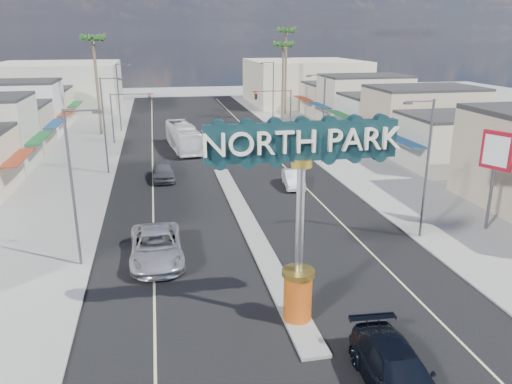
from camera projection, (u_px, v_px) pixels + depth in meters
name	position (u px, v px, depth m)	size (l,w,h in m)	color
ground	(220.00, 168.00, 49.35)	(160.00, 160.00, 0.00)	gray
road	(220.00, 168.00, 49.35)	(20.00, 120.00, 0.01)	black
median_island	(249.00, 226.00, 34.38)	(1.30, 30.00, 0.16)	gray
sidewalk_left	(71.00, 175.00, 46.70)	(8.00, 120.00, 0.12)	gray
sidewalk_right	(353.00, 161.00, 51.96)	(8.00, 120.00, 0.12)	gray
storefront_row_right	(389.00, 112.00, 65.10)	(12.00, 42.00, 6.00)	#B7B29E
backdrop_far_left	(59.00, 87.00, 86.04)	(20.00, 20.00, 8.00)	#B7B29E
backdrop_far_right	(304.00, 82.00, 94.31)	(20.00, 20.00, 8.00)	beige
gateway_sign	(301.00, 200.00, 21.38)	(8.20, 1.50, 9.15)	#DC4C10
traffic_signal_left	(127.00, 108.00, 59.40)	(5.09, 0.45, 6.00)	#47474C
traffic_signal_right	(277.00, 104.00, 62.85)	(5.09, 0.45, 6.00)	#47474C
streetlight_l_near	(75.00, 181.00, 27.17)	(2.03, 0.22, 9.00)	#47474C
streetlight_l_mid	(106.00, 121.00, 45.85)	(2.03, 0.22, 9.00)	#47474C
streetlight_l_far	(120.00, 94.00, 66.40)	(2.03, 0.22, 9.00)	#47474C
streetlight_r_near	(425.00, 163.00, 31.09)	(2.03, 0.22, 9.00)	#47474C
streetlight_r_mid	(322.00, 114.00, 49.77)	(2.03, 0.22, 9.00)	#47474C
streetlight_r_far	(272.00, 91.00, 70.32)	(2.03, 0.22, 9.00)	#47474C
palm_left_far	(93.00, 44.00, 62.10)	(2.60, 2.60, 13.10)	brown
palm_right_mid	(283.00, 49.00, 72.86)	(2.60, 2.60, 12.10)	brown
palm_right_far	(286.00, 36.00, 78.30)	(2.60, 2.60, 14.10)	brown
suv_left	(156.00, 246.00, 29.11)	(2.98, 6.45, 1.79)	silver
suv_right	(397.00, 373.00, 18.36)	(2.33, 5.74, 1.67)	black
car_parked_left	(163.00, 171.00, 45.39)	(1.96, 4.87, 1.66)	#5C5C60
car_parked_right	(293.00, 179.00, 43.28)	(1.52, 4.35, 1.43)	silver
city_bus	(183.00, 137.00, 56.93)	(2.47, 10.55, 2.94)	white
bank_pylon_sign	(496.00, 156.00, 32.31)	(1.11, 2.00, 6.66)	#47474C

